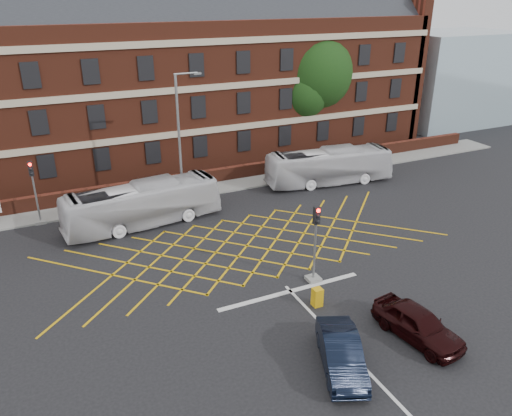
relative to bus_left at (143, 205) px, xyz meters
name	(u,v)px	position (x,y,z in m)	size (l,w,h in m)	color
ground	(261,261)	(4.89, -7.60, -1.43)	(120.00, 120.00, 0.00)	black
victorian_building	(156,69)	(5.14, 14.39, 6.41)	(51.00, 12.17, 20.40)	#5F2718
boundary_wall	(189,180)	(4.89, 5.40, -0.88)	(56.00, 0.50, 1.10)	#532316
far_pavement	(194,190)	(4.89, 4.40, -1.37)	(60.00, 3.00, 0.12)	slate
glass_block	(449,77)	(38.89, 13.40, 3.57)	(14.00, 10.00, 10.00)	#99B2BF
box_junction_hatching	(247,246)	(4.89, -5.60, -1.42)	(11.50, 0.12, 0.02)	#CC990C
stop_line	(291,291)	(4.89, -11.10, -1.42)	(8.00, 0.30, 0.02)	silver
centre_line	(368,372)	(4.89, -17.60, -1.42)	(0.15, 14.00, 0.02)	silver
bus_left	(143,205)	(0.00, 0.00, 0.00)	(2.39, 10.24, 2.85)	silver
bus_right	(329,166)	(15.16, 1.40, -0.01)	(2.37, 10.13, 2.82)	silver
car_navy	(341,353)	(4.05, -16.87, -0.72)	(1.49, 4.28, 1.41)	black
car_maroon	(418,324)	(8.16, -16.72, -0.69)	(1.74, 4.33, 1.47)	black
deciduous_tree	(312,78)	(18.84, 10.58, 5.31)	(7.61, 7.37, 10.94)	black
traffic_light_near	(315,251)	(6.50, -10.68, 0.34)	(0.70, 0.70, 4.27)	slate
traffic_light_far	(36,198)	(-6.17, 3.14, 0.34)	(0.70, 0.70, 4.27)	slate
street_lamp	(182,163)	(3.32, 1.85, 1.80)	(2.25, 1.00, 9.29)	slate
utility_cabinet	(317,297)	(5.47, -12.73, -0.95)	(0.46, 0.44, 0.95)	#D39C0C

